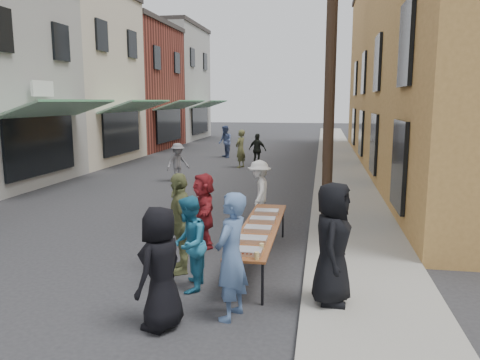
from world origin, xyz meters
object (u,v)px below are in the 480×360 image
(guest_front_a, at_px, (161,268))
(serving_table, at_px, (260,229))
(utility_pole_near, at_px, (331,45))
(catering_tray_sausage, at_px, (247,251))
(server, at_px, (332,243))
(utility_pole_far, at_px, (326,83))
(guest_front_c, at_px, (189,244))
(utility_pole_mid, at_px, (327,73))

(guest_front_a, bearing_deg, serving_table, 176.75)
(utility_pole_near, relative_size, catering_tray_sausage, 18.00)
(guest_front_a, relative_size, server, 0.93)
(utility_pole_far, height_order, guest_front_c, utility_pole_far)
(utility_pole_mid, bearing_deg, serving_table, -94.84)
(utility_pole_mid, relative_size, guest_front_c, 5.57)
(utility_pole_near, distance_m, serving_table, 5.15)
(catering_tray_sausage, xyz_separation_m, server, (1.34, -0.14, 0.25))
(utility_pole_near, height_order, utility_pole_mid, same)
(utility_pole_mid, bearing_deg, catering_tray_sausage, -94.37)
(catering_tray_sausage, height_order, guest_front_a, guest_front_a)
(guest_front_c, bearing_deg, serving_table, 139.60)
(server, bearing_deg, utility_pole_mid, 7.20)
(utility_pole_far, xyz_separation_m, guest_front_c, (-2.30, -28.73, -3.69))
(catering_tray_sausage, bearing_deg, guest_front_a, -130.44)
(utility_pole_far, height_order, serving_table, utility_pole_far)
(utility_pole_far, xyz_separation_m, guest_front_a, (-2.31, -30.09, -3.62))
(catering_tray_sausage, bearing_deg, guest_front_c, 170.86)
(catering_tray_sausage, distance_m, guest_front_c, 1.02)
(guest_front_a, bearing_deg, catering_tray_sausage, 155.99)
(utility_pole_far, bearing_deg, utility_pole_mid, -90.00)
(catering_tray_sausage, distance_m, guest_front_a, 1.57)
(utility_pole_near, xyz_separation_m, utility_pole_far, (0.00, 24.00, 0.00))
(utility_pole_far, bearing_deg, guest_front_a, -94.39)
(guest_front_c, bearing_deg, catering_tray_sausage, 74.54)
(catering_tray_sausage, distance_m, server, 1.37)
(guest_front_a, bearing_deg, utility_pole_mid, -170.84)
(server, bearing_deg, guest_front_a, 121.00)
(utility_pole_mid, bearing_deg, utility_pole_far, 90.00)
(serving_table, bearing_deg, server, -53.20)
(serving_table, height_order, guest_front_a, guest_front_a)
(guest_front_c, bearing_deg, guest_front_a, -6.74)
(serving_table, bearing_deg, catering_tray_sausage, -90.00)
(utility_pole_far, relative_size, catering_tray_sausage, 18.00)
(catering_tray_sausage, relative_size, server, 0.27)
(serving_table, bearing_deg, guest_front_a, -109.68)
(guest_front_c, bearing_deg, utility_pole_mid, 165.86)
(utility_pole_near, height_order, catering_tray_sausage, utility_pole_near)
(utility_pole_far, distance_m, server, 29.25)
(utility_pole_mid, xyz_separation_m, utility_pole_far, (0.00, 12.00, 0.00))
(utility_pole_near, xyz_separation_m, server, (0.05, -5.04, -3.46))
(utility_pole_far, bearing_deg, server, -89.90)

